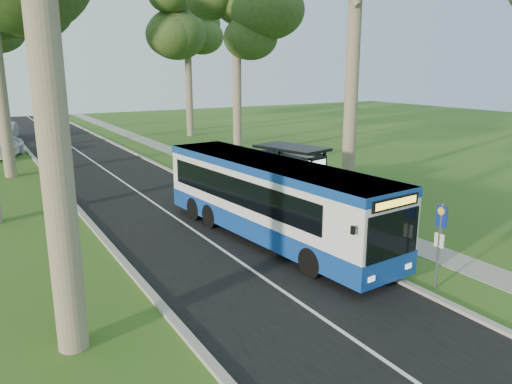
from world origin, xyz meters
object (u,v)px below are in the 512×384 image
Objects in this scene: car_silver at (5,132)px; bus at (271,200)px; car_white at (4,147)px; bus_stop_sign at (439,237)px; litter_bin at (310,211)px; bus_shelter at (300,165)px.

bus is at bearing -67.30° from car_silver.
bus reaches higher than car_silver.
car_white is at bearing -82.41° from car_silver.
bus_stop_sign reaches higher than car_white.
bus is at bearing -158.52° from litter_bin.
bus reaches higher than bus_shelter.
bus_stop_sign is 0.71× the size of bus_shelter.
litter_bin is (2.62, 1.03, -1.06)m from bus.
car_white is at bearing 100.88° from bus.
litter_bin is (-0.95, -2.15, -1.53)m from bus_shelter.
car_white is (-10.00, 24.54, 0.25)m from litter_bin.
bus is 2.57× the size of car_white.
bus_stop_sign reaches higher than litter_bin.
bus reaches higher than bus_stop_sign.
bus_shelter is (3.57, 3.18, 0.46)m from bus.
bus_stop_sign is at bearing -95.06° from litter_bin.
car_silver is (-8.59, 41.48, -0.83)m from bus_stop_sign.
car_silver is at bearing 100.81° from bus_stop_sign.
car_silver is at bearing 107.23° from car_white.
bus_stop_sign reaches higher than car_silver.
bus is 2.38× the size of car_silver.
car_silver is (-10.18, 32.07, -1.25)m from bus_shelter.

